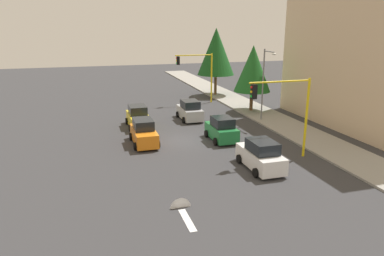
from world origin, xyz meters
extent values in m
plane|color=#353538|center=(0.00, 0.00, 0.00)|extent=(120.00, 120.00, 0.00)
cube|color=gray|center=(-5.00, 10.50, 0.07)|extent=(80.00, 4.00, 0.15)
cube|color=silver|center=(12.30, -3.00, 0.01)|extent=(2.20, 0.36, 0.01)
cone|color=silver|center=(11.00, -3.00, 0.01)|extent=(0.01, 1.10, 1.10)
cube|color=beige|center=(-0.51, 18.50, 7.42)|extent=(16.45, 9.00, 14.84)
cylinder|color=yellow|center=(6.00, 7.50, 2.83)|extent=(0.18, 0.18, 5.66)
cylinder|color=yellow|center=(6.00, 5.25, 5.51)|extent=(0.12, 4.50, 0.12)
cube|color=black|center=(6.00, 3.36, 4.93)|extent=(0.36, 0.32, 0.96)
sphere|color=red|center=(6.00, 3.18, 5.23)|extent=(0.18, 0.18, 0.18)
sphere|color=yellow|center=(6.00, 3.18, 4.93)|extent=(0.18, 0.18, 0.18)
sphere|color=green|center=(6.00, 3.18, 4.63)|extent=(0.18, 0.18, 0.18)
cylinder|color=yellow|center=(-14.00, 7.50, 2.95)|extent=(0.18, 0.18, 5.89)
cylinder|color=yellow|center=(-14.00, 5.25, 5.74)|extent=(0.12, 4.50, 0.12)
cube|color=black|center=(-14.00, 3.36, 5.16)|extent=(0.36, 0.32, 0.96)
sphere|color=red|center=(-14.00, 3.18, 5.46)|extent=(0.18, 0.18, 0.18)
sphere|color=yellow|center=(-14.00, 3.18, 5.16)|extent=(0.18, 0.18, 0.18)
sphere|color=green|center=(-14.00, 3.18, 4.86)|extent=(0.18, 0.18, 0.18)
cylinder|color=slate|center=(-4.00, 9.20, 3.50)|extent=(0.14, 0.14, 7.00)
cylinder|color=slate|center=(-3.10, 9.20, 6.80)|extent=(1.80, 0.10, 0.10)
ellipsoid|color=silver|center=(-2.20, 9.20, 6.65)|extent=(0.56, 0.28, 0.20)
cylinder|color=brown|center=(-8.00, 10.00, 1.22)|extent=(0.36, 0.36, 2.45)
cone|color=#1E6023|center=(-8.00, 10.00, 4.69)|extent=(3.91, 3.91, 4.89)
cylinder|color=brown|center=(-18.00, 9.50, 1.51)|extent=(0.36, 0.36, 3.01)
cone|color=#19511E|center=(-18.00, 9.50, 5.82)|extent=(4.82, 4.82, 6.02)
cube|color=#1E7238|center=(0.76, 3.19, 0.69)|extent=(3.61, 1.72, 1.05)
cube|color=black|center=(0.94, 3.19, 1.60)|extent=(1.88, 1.52, 0.76)
cylinder|color=black|center=(-0.36, 2.26, 0.30)|extent=(0.60, 0.20, 0.60)
cylinder|color=black|center=(-0.36, 4.11, 0.30)|extent=(0.60, 0.20, 0.60)
cylinder|color=black|center=(1.88, 2.26, 0.30)|extent=(0.60, 0.20, 0.60)
cylinder|color=black|center=(1.88, 4.11, 0.30)|extent=(0.60, 0.20, 0.60)
cube|color=orange|center=(-0.05, -3.08, 0.69)|extent=(4.16, 1.67, 1.05)
cube|color=black|center=(-0.26, -3.08, 1.60)|extent=(2.16, 1.47, 0.76)
cylinder|color=black|center=(1.24, -2.18, 0.30)|extent=(0.60, 0.20, 0.60)
cylinder|color=black|center=(1.24, -3.97, 0.30)|extent=(0.60, 0.20, 0.60)
cylinder|color=black|center=(-1.34, -2.18, 0.30)|extent=(0.60, 0.20, 0.60)
cylinder|color=black|center=(-1.34, -3.97, 0.30)|extent=(0.60, 0.20, 0.60)
cube|color=yellow|center=(-5.27, -2.76, 0.69)|extent=(4.09, 1.75, 1.05)
cube|color=black|center=(-5.48, -2.76, 1.60)|extent=(2.13, 1.54, 0.76)
cylinder|color=black|center=(-4.00, -1.82, 0.30)|extent=(0.60, 0.20, 0.60)
cylinder|color=black|center=(-4.00, -3.69, 0.30)|extent=(0.60, 0.20, 0.60)
cylinder|color=black|center=(-6.54, -1.82, 0.30)|extent=(0.60, 0.20, 0.60)
cylinder|color=black|center=(-6.54, -3.69, 0.30)|extent=(0.60, 0.20, 0.60)
cube|color=white|center=(7.25, 3.43, 0.69)|extent=(4.12, 1.75, 1.05)
cube|color=black|center=(7.45, 3.43, 1.60)|extent=(2.14, 1.54, 0.76)
cylinder|color=black|center=(5.97, 2.49, 0.30)|extent=(0.60, 0.20, 0.60)
cylinder|color=black|center=(5.97, 4.36, 0.30)|extent=(0.60, 0.20, 0.60)
cylinder|color=black|center=(8.52, 2.49, 0.30)|extent=(0.60, 0.20, 0.60)
cylinder|color=black|center=(8.52, 4.36, 0.30)|extent=(0.60, 0.20, 0.60)
cube|color=#B2B5BA|center=(-6.56, 2.59, 0.69)|extent=(3.91, 1.78, 1.05)
cube|color=black|center=(-6.36, 2.59, 1.60)|extent=(2.03, 1.56, 0.76)
cylinder|color=black|center=(-7.77, 1.64, 0.30)|extent=(0.60, 0.20, 0.60)
cylinder|color=black|center=(-7.77, 3.54, 0.30)|extent=(0.60, 0.20, 0.60)
cylinder|color=black|center=(-5.35, 1.64, 0.30)|extent=(0.60, 0.20, 0.60)
cylinder|color=black|center=(-5.35, 3.54, 0.30)|extent=(0.60, 0.20, 0.60)
camera|label=1|loc=(27.56, -7.29, 9.14)|focal=34.14mm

